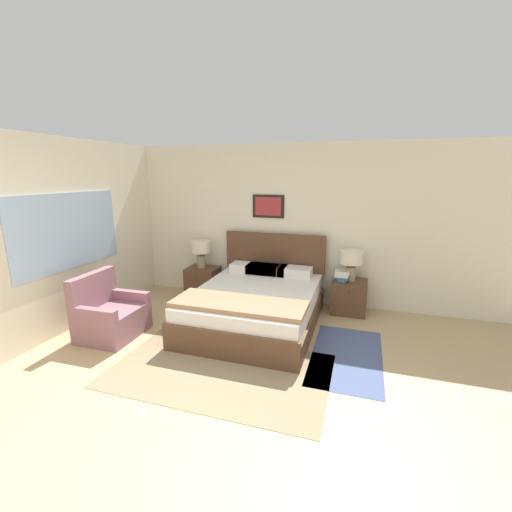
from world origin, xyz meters
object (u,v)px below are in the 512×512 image
(armchair, at_px, (110,316))
(nightstand_near_window, at_px, (203,282))
(table_lamp_near_window, at_px, (201,249))
(table_lamp_by_door, at_px, (351,260))
(bed, at_px, (256,303))
(nightstand_by_door, at_px, (349,297))

(armchair, relative_size, nightstand_near_window, 1.60)
(table_lamp_near_window, relative_size, table_lamp_by_door, 1.00)
(bed, height_order, table_lamp_near_window, bed)
(bed, xyz_separation_m, armchair, (-1.75, -0.95, -0.02))
(nightstand_by_door, bearing_deg, table_lamp_near_window, 179.83)
(nightstand_by_door, bearing_deg, armchair, -149.53)
(bed, relative_size, table_lamp_near_window, 4.56)
(nightstand_by_door, height_order, table_lamp_near_window, table_lamp_near_window)
(bed, xyz_separation_m, table_lamp_near_window, (-1.27, 0.82, 0.54))
(table_lamp_near_window, bearing_deg, bed, -33.03)
(armchair, relative_size, table_lamp_by_door, 1.80)
(nightstand_near_window, relative_size, table_lamp_by_door, 1.13)
(nightstand_near_window, distance_m, table_lamp_near_window, 0.58)
(nightstand_by_door, distance_m, table_lamp_near_window, 2.59)
(nightstand_by_door, xyz_separation_m, table_lamp_near_window, (-2.52, 0.01, 0.58))
(bed, distance_m, table_lamp_near_window, 1.61)
(table_lamp_near_window, distance_m, table_lamp_by_door, 2.52)
(armchair, distance_m, nightstand_near_window, 1.84)
(armchair, height_order, nightstand_near_window, armchair)
(nightstand_near_window, xyz_separation_m, nightstand_by_door, (2.50, 0.00, 0.00))
(bed, relative_size, table_lamp_by_door, 4.56)
(bed, distance_m, table_lamp_by_door, 1.60)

